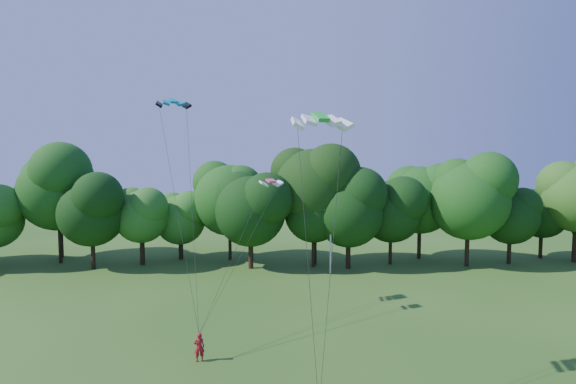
{
  "coord_description": "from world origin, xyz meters",
  "views": [
    {
      "loc": [
        0.4,
        -16.28,
        12.4
      ],
      "look_at": [
        0.54,
        13.0,
        10.13
      ],
      "focal_mm": 28.0,
      "sensor_mm": 36.0,
      "label": 1
    }
  ],
  "objects": [
    {
      "name": "kite_flyer_left",
      "position": [
        -4.88,
        10.2,
        0.89
      ],
      "size": [
        0.74,
        0.59,
        1.77
      ],
      "primitive_type": "imported",
      "rotation": [
        0.0,
        0.0,
        3.42
      ],
      "color": "maroon",
      "rests_on": "ground"
    },
    {
      "name": "kite_green",
      "position": [
        2.16,
        6.8,
        14.45
      ],
      "size": [
        3.26,
        2.04,
        0.65
      ],
      "rotation": [
        0.0,
        0.0,
        0.25
      ],
      "color": "green",
      "rests_on": "ground"
    },
    {
      "name": "utility_pole",
      "position": [
        5.15,
        30.79,
        3.66
      ],
      "size": [
        1.39,
        0.43,
        7.06
      ],
      "rotation": [
        0.0,
        0.0,
        0.25
      ],
      "color": "silver",
      "rests_on": "ground"
    },
    {
      "name": "tree_back_west",
      "position": [
        -27.44,
        38.67,
        8.68
      ],
      "size": [
        9.56,
        9.56,
        13.9
      ],
      "color": "black",
      "rests_on": "ground"
    },
    {
      "name": "kite_pink",
      "position": [
        -0.75,
        17.97,
        10.61
      ],
      "size": [
        1.95,
        1.46,
        0.29
      ],
      "rotation": [
        0.0,
        0.0,
        0.39
      ],
      "color": "#DF3E74",
      "rests_on": "ground"
    },
    {
      "name": "kite_teal",
      "position": [
        -8.42,
        19.15,
        16.78
      ],
      "size": [
        2.85,
        2.07,
        0.53
      ],
      "rotation": [
        0.0,
        0.0,
        0.39
      ],
      "color": "#05789B",
      "rests_on": "ground"
    },
    {
      "name": "tree_back_center",
      "position": [
        3.7,
        34.87,
        9.44
      ],
      "size": [
        10.39,
        10.39,
        15.11
      ],
      "color": "black",
      "rests_on": "ground"
    }
  ]
}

